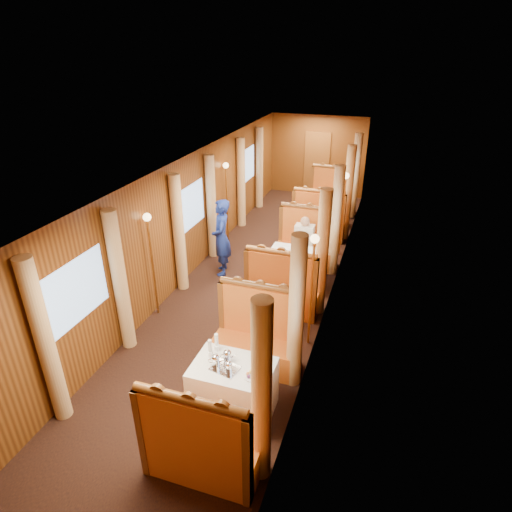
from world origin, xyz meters
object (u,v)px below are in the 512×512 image
at_px(passenger, 304,238).
at_px(banquette_far_fwd, 318,223).
at_px(banquette_near_fwd, 201,448).
at_px(banquette_near_aft, 257,340).
at_px(tea_tray, 225,368).
at_px(teapot_left, 216,362).
at_px(teapot_right, 229,368).
at_px(rose_vase_far, 325,191).
at_px(rose_vase_mid, 298,244).
at_px(fruit_plate, 252,376).
at_px(table_near, 233,389).
at_px(banquette_far_aft, 331,198).
at_px(steward, 221,238).
at_px(banquette_mid_aft, 306,246).
at_px(table_far, 325,211).
at_px(table_mid, 295,269).
at_px(banquette_mid_fwd, 282,292).
at_px(teapot_back, 227,358).

bearing_deg(passenger, banquette_far_fwd, 90.00).
relative_size(banquette_near_fwd, banquette_near_aft, 1.00).
bearing_deg(tea_tray, teapot_left, 176.93).
relative_size(teapot_right, passenger, 0.20).
xyz_separation_m(banquette_near_fwd, rose_vase_far, (-0.03, 8.01, 0.50)).
xyz_separation_m(banquette_near_aft, rose_vase_mid, (0.03, 2.52, 0.50)).
distance_m(tea_tray, fruit_plate, 0.37).
relative_size(teapot_right, rose_vase_mid, 0.42).
bearing_deg(fruit_plate, table_near, 160.25).
bearing_deg(banquette_near_fwd, banquette_far_fwd, 90.00).
distance_m(banquette_far_aft, steward, 4.76).
relative_size(table_near, fruit_plate, 5.14).
relative_size(banquette_near_aft, teapot_right, 8.77).
height_order(banquette_far_aft, rose_vase_mid, banquette_far_aft).
relative_size(banquette_mid_aft, fruit_plate, 6.56).
distance_m(banquette_near_fwd, table_far, 8.01).
distance_m(table_mid, fruit_plate, 3.64).
bearing_deg(banquette_near_aft, teapot_left, -100.55).
height_order(teapot_left, rose_vase_mid, rose_vase_mid).
bearing_deg(table_far, steward, -114.99).
xyz_separation_m(banquette_mid_fwd, fruit_plate, (0.29, -2.59, 0.35)).
bearing_deg(banquette_mid_fwd, rose_vase_far, 90.44).
bearing_deg(teapot_left, teapot_right, -27.62).
bearing_deg(banquette_far_fwd, rose_vase_far, 91.98).
height_order(table_near, banquette_near_aft, banquette_near_aft).
height_order(banquette_near_aft, banquette_mid_aft, same).
height_order(banquette_far_fwd, steward, steward).
relative_size(table_near, steward, 0.64).
distance_m(banquette_near_aft, table_mid, 2.49).
relative_size(teapot_right, rose_vase_far, 0.42).
bearing_deg(passenger, rose_vase_far, 90.72).
distance_m(tea_tray, passenger, 4.31).
xyz_separation_m(banquette_near_fwd, tea_tray, (-0.08, 0.94, 0.33)).
distance_m(teapot_left, steward, 3.88).
distance_m(banquette_near_fwd, banquette_mid_aft, 5.53).
bearing_deg(passenger, banquette_near_aft, -90.00).
bearing_deg(banquette_near_aft, rose_vase_mid, 89.23).
height_order(teapot_left, steward, steward).
bearing_deg(rose_vase_mid, banquette_near_fwd, -90.43).
bearing_deg(banquette_mid_aft, banquette_near_aft, -90.00).
distance_m(banquette_near_fwd, teapot_left, 1.05).
relative_size(banquette_near_aft, rose_vase_far, 3.72).
distance_m(table_near, rose_vase_far, 7.02).
xyz_separation_m(banquette_far_aft, teapot_back, (-0.09, -7.96, 0.40)).
xyz_separation_m(banquette_far_aft, rose_vase_mid, (0.03, -4.48, 0.50)).
height_order(banquette_near_fwd, tea_tray, banquette_near_fwd).
bearing_deg(passenger, fruit_plate, -86.15).
bearing_deg(fruit_plate, banquette_far_aft, 92.06).
bearing_deg(banquette_near_fwd, rose_vase_far, 90.25).
bearing_deg(teapot_right, fruit_plate, -18.28).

